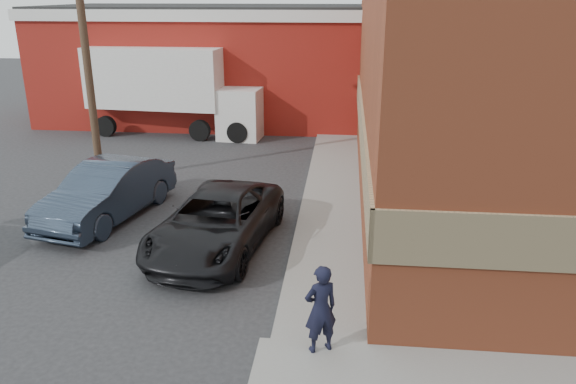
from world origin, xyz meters
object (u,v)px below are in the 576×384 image
(sedan, at_px, (108,192))
(box_truck, at_px, (174,85))
(warehouse, at_px, (212,62))
(suv_a, at_px, (217,222))
(man, at_px, (321,309))
(utility_pole, at_px, (84,40))

(sedan, xyz_separation_m, box_truck, (-1.03, 10.24, 1.45))
(warehouse, distance_m, suv_a, 16.56)
(man, xyz_separation_m, suv_a, (-2.85, 4.27, -0.23))
(sedan, bearing_deg, man, -30.57)
(warehouse, distance_m, sedan, 14.45)
(utility_pole, bearing_deg, warehouse, 82.23)
(warehouse, height_order, suv_a, warehouse)
(utility_pole, distance_m, box_truck, 7.40)
(warehouse, distance_m, box_truck, 4.18)
(man, relative_size, box_truck, 0.21)
(sedan, height_order, box_truck, box_truck)
(suv_a, distance_m, box_truck, 12.87)
(warehouse, relative_size, box_truck, 2.01)
(warehouse, height_order, man, warehouse)
(utility_pole, bearing_deg, sedan, -62.51)
(man, distance_m, box_truck, 17.86)
(warehouse, relative_size, man, 9.69)
(suv_a, bearing_deg, utility_pole, 144.49)
(warehouse, height_order, utility_pole, utility_pole)
(sedan, relative_size, box_truck, 0.61)
(box_truck, bearing_deg, warehouse, 83.47)
(man, bearing_deg, warehouse, -98.94)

